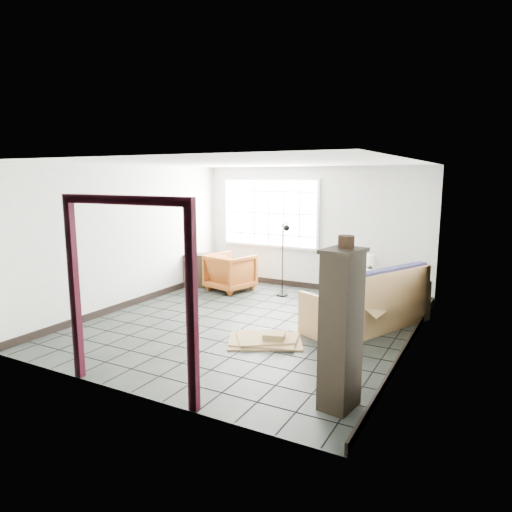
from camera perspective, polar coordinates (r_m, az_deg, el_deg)
The scene contains 15 objects.
ground at distance 7.57m, azimuth -0.80°, elevation -8.52°, with size 5.50×5.50×0.00m, color black.
room_shell at distance 7.24m, azimuth -0.72°, elevation 4.26°, with size 5.02×5.52×2.61m.
window_panel at distance 10.06m, azimuth 1.71°, elevation 5.40°, with size 2.32×0.08×1.52m.
doorway_trim at distance 5.10m, azimuth -15.81°, elevation -1.92°, with size 1.80×0.08×2.20m.
futon_sofa at distance 7.53m, azimuth 14.19°, elevation -6.07°, with size 1.70×2.38×0.99m.
armchair at distance 9.68m, azimuth -3.21°, elevation -1.78°, with size 0.84×0.79×0.86m, color brown.
side_table at distance 9.17m, azimuth 13.50°, elevation -2.76°, with size 0.51×0.51×0.52m.
table_lamp at distance 9.13m, azimuth 14.10°, elevation -0.55°, with size 0.32×0.32×0.38m.
projector at distance 9.07m, azimuth 13.62°, elevation -1.97°, with size 0.36×0.32×0.10m.
floor_lamp at distance 9.06m, azimuth 3.56°, elevation -0.09°, with size 0.40×0.42×1.54m.
console_shelf at distance 10.07m, azimuth -6.28°, elevation -1.79°, with size 0.99×0.71×0.72m.
tall_shelf at distance 4.79m, azimuth 10.58°, elevation -8.93°, with size 0.42×0.50×1.69m.
pot at distance 4.65m, azimuth 11.20°, elevation 1.77°, with size 0.20×0.20×0.12m.
open_box at distance 7.24m, azimuth 11.97°, elevation -8.06°, with size 0.94×0.53×0.51m.
cardboard_pile at distance 6.79m, azimuth 1.28°, elevation -10.37°, with size 1.29×1.16×0.15m.
Camera 1 is at (3.50, -6.26, 2.39)m, focal length 32.00 mm.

